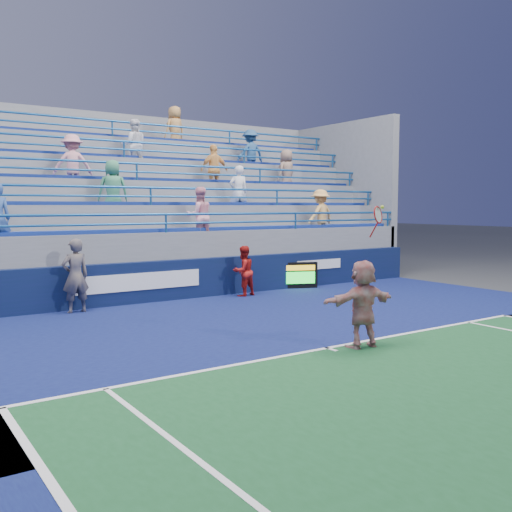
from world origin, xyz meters
TOP-DOWN VIEW (x-y plane):
  - ground at (0.00, 0.00)m, footprint 120.00×120.00m
  - sponsor_wall at (0.00, 6.50)m, footprint 18.00×0.32m
  - bleacher_stand at (-0.00, 10.27)m, footprint 18.00×5.60m
  - serve_speed_board at (4.30, 6.26)m, footprint 1.15×0.57m
  - tennis_player at (0.60, -0.27)m, footprint 1.54×0.65m
  - line_judge at (-2.70, 6.05)m, footprint 0.69×0.48m
  - ball_girl at (2.04, 5.95)m, footprint 0.78×0.65m

SIDE VIEW (x-z plane):
  - ground at x=0.00m, z-range 0.00..0.00m
  - serve_speed_board at x=4.30m, z-range 0.00..0.83m
  - sponsor_wall at x=0.00m, z-range 0.00..1.10m
  - ball_girl at x=2.04m, z-range 0.00..1.45m
  - tennis_player at x=0.60m, z-range -0.48..2.10m
  - line_judge at x=-2.70m, z-range 0.00..1.80m
  - bleacher_stand at x=0.00m, z-range -1.52..4.61m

